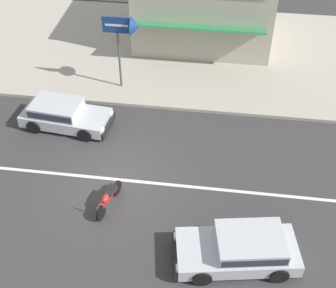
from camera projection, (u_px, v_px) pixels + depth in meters
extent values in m
plane|color=#383535|center=(116.00, 179.00, 17.54)|extent=(160.00, 160.00, 0.00)
cube|color=silver|center=(116.00, 179.00, 17.53)|extent=(50.40, 0.14, 0.01)
cube|color=#ADA393|center=(155.00, 49.00, 24.53)|extent=(68.00, 10.00, 0.15)
cube|color=#B7BABF|center=(237.00, 252.00, 14.63)|extent=(4.02, 2.34, 0.48)
cube|color=#B7BABF|center=(251.00, 242.00, 14.33)|extent=(2.31, 1.87, 0.46)
cube|color=#28333D|center=(251.00, 242.00, 14.33)|extent=(2.24, 1.89, 0.29)
cube|color=black|center=(175.00, 256.00, 14.63)|extent=(0.41, 1.66, 0.28)
cube|color=white|center=(177.00, 268.00, 14.05)|extent=(0.12, 0.25, 0.14)
cube|color=white|center=(175.00, 236.00, 14.94)|extent=(0.12, 0.25, 0.14)
cylinder|color=black|center=(202.00, 277.00, 14.06)|extent=(0.63, 0.32, 0.60)
cylinder|color=black|center=(197.00, 234.00, 15.26)|extent=(0.63, 0.32, 0.60)
cylinder|color=black|center=(279.00, 275.00, 14.13)|extent=(0.63, 0.32, 0.60)
cylinder|color=black|center=(268.00, 232.00, 15.34)|extent=(0.63, 0.32, 0.60)
cube|color=#B7BABF|center=(66.00, 117.00, 19.68)|extent=(3.77, 1.96, 0.48)
cube|color=#B7BABF|center=(56.00, 107.00, 19.43)|extent=(2.13, 1.63, 0.46)
cube|color=#28333D|center=(56.00, 107.00, 19.43)|extent=(2.05, 1.66, 0.29)
cube|color=black|center=(108.00, 126.00, 19.42)|extent=(0.28, 1.57, 0.28)
cube|color=white|center=(111.00, 114.00, 19.70)|extent=(0.10, 0.25, 0.14)
cube|color=white|center=(103.00, 130.00, 18.88)|extent=(0.10, 0.25, 0.14)
cylinder|color=black|center=(98.00, 113.00, 20.10)|extent=(0.62, 0.28, 0.60)
cylinder|color=black|center=(85.00, 135.00, 19.00)|extent=(0.62, 0.28, 0.60)
cylinder|color=black|center=(49.00, 105.00, 20.50)|extent=(0.62, 0.28, 0.60)
cylinder|color=black|center=(34.00, 127.00, 19.39)|extent=(0.62, 0.28, 0.60)
cylinder|color=black|center=(101.00, 213.00, 15.96)|extent=(0.23, 0.57, 0.56)
cylinder|color=black|center=(117.00, 188.00, 16.83)|extent=(0.23, 0.57, 0.56)
cube|color=red|center=(109.00, 196.00, 16.26)|extent=(0.39, 1.06, 0.18)
cube|color=black|center=(110.00, 190.00, 16.28)|extent=(0.37, 0.60, 0.12)
ellipsoid|color=red|center=(106.00, 198.00, 16.03)|extent=(0.33, 0.45, 0.22)
cylinder|color=#232326|center=(100.00, 202.00, 15.65)|extent=(0.55, 0.16, 0.03)
cylinder|color=#4C4C51|center=(120.00, 60.00, 20.97)|extent=(0.10, 0.10, 2.76)
cube|color=navy|center=(117.00, 25.00, 19.78)|extent=(1.25, 0.06, 0.73)
cone|color=navy|center=(135.00, 26.00, 19.70)|extent=(0.36, 0.80, 0.80)
cube|color=white|center=(116.00, 25.00, 19.75)|extent=(1.00, 0.01, 0.10)
cube|color=#B2A893|center=(205.00, 1.00, 24.09)|extent=(6.87, 5.20, 3.99)
cube|color=#33844C|center=(200.00, 27.00, 21.87)|extent=(6.18, 0.90, 0.28)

